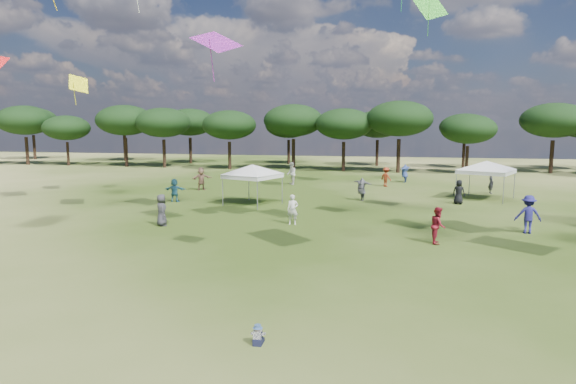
# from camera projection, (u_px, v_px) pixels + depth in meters

# --- Properties ---
(tree_line) EXTENTS (108.78, 17.63, 7.77)m
(tree_line) POSITION_uv_depth(u_px,v_px,m) (391.00, 121.00, 53.60)
(tree_line) COLOR black
(tree_line) RESTS_ON ground
(tent_left) EXTENTS (5.44, 5.44, 2.86)m
(tent_left) POSITION_uv_depth(u_px,v_px,m) (253.00, 166.00, 30.32)
(tent_left) COLOR gray
(tent_left) RESTS_ON ground
(tent_right) EXTENTS (5.87, 5.87, 2.93)m
(tent_right) POSITION_uv_depth(u_px,v_px,m) (487.00, 163.00, 32.55)
(tent_right) COLOR gray
(tent_right) RESTS_ON ground
(toddler) EXTENTS (0.32, 0.36, 0.49)m
(toddler) POSITION_uv_depth(u_px,v_px,m) (258.00, 336.00, 11.08)
(toddler) COLOR black
(toddler) RESTS_ON ground
(festival_crowd) EXTENTS (29.17, 23.80, 1.90)m
(festival_crowd) POSITION_uv_depth(u_px,v_px,m) (366.00, 188.00, 32.45)
(festival_crowd) COLOR brown
(festival_crowd) RESTS_ON ground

